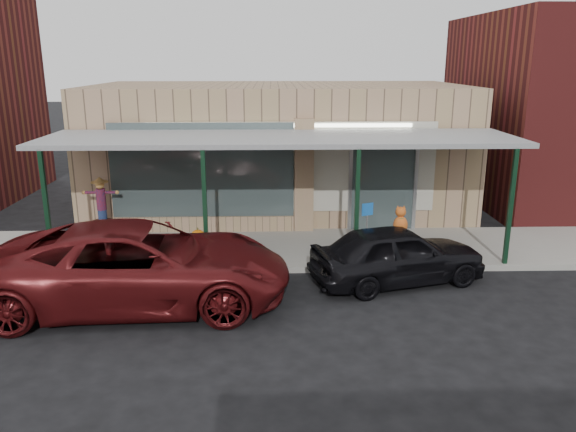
{
  "coord_description": "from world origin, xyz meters",
  "views": [
    {
      "loc": [
        -0.19,
        -10.69,
        4.99
      ],
      "look_at": [
        0.17,
        2.6,
        1.27
      ],
      "focal_mm": 35.0,
      "sensor_mm": 36.0,
      "label": 1
    }
  ],
  "objects_px": {
    "barrel_scarecrow": "(103,216)",
    "car_maroon": "(140,265)",
    "barrel_pumpkin": "(198,246)",
    "parked_sedan": "(398,254)",
    "handicap_sign": "(367,224)"
  },
  "relations": [
    {
      "from": "barrel_pumpkin",
      "to": "handicap_sign",
      "type": "height_order",
      "value": "handicap_sign"
    },
    {
      "from": "car_maroon",
      "to": "parked_sedan",
      "type": "bearing_deg",
      "value": -82.73
    },
    {
      "from": "barrel_scarecrow",
      "to": "car_maroon",
      "type": "bearing_deg",
      "value": -79.12
    },
    {
      "from": "barrel_pumpkin",
      "to": "handicap_sign",
      "type": "bearing_deg",
      "value": -6.63
    },
    {
      "from": "barrel_scarecrow",
      "to": "car_maroon",
      "type": "distance_m",
      "value": 4.78
    },
    {
      "from": "barrel_scarecrow",
      "to": "parked_sedan",
      "type": "height_order",
      "value": "barrel_scarecrow"
    },
    {
      "from": "barrel_pumpkin",
      "to": "parked_sedan",
      "type": "xyz_separation_m",
      "value": [
        4.75,
        -1.52,
        0.27
      ]
    },
    {
      "from": "barrel_pumpkin",
      "to": "car_maroon",
      "type": "bearing_deg",
      "value": -108.98
    },
    {
      "from": "barrel_pumpkin",
      "to": "car_maroon",
      "type": "distance_m",
      "value": 2.73
    },
    {
      "from": "barrel_scarecrow",
      "to": "barrel_pumpkin",
      "type": "height_order",
      "value": "barrel_scarecrow"
    },
    {
      "from": "barrel_scarecrow",
      "to": "parked_sedan",
      "type": "xyz_separation_m",
      "value": [
        7.65,
        -3.3,
        -0.04
      ]
    },
    {
      "from": "parked_sedan",
      "to": "car_maroon",
      "type": "height_order",
      "value": "car_maroon"
    },
    {
      "from": "handicap_sign",
      "to": "car_maroon",
      "type": "bearing_deg",
      "value": 179.66
    },
    {
      "from": "barrel_pumpkin",
      "to": "parked_sedan",
      "type": "bearing_deg",
      "value": -17.74
    },
    {
      "from": "parked_sedan",
      "to": "car_maroon",
      "type": "distance_m",
      "value": 5.73
    }
  ]
}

